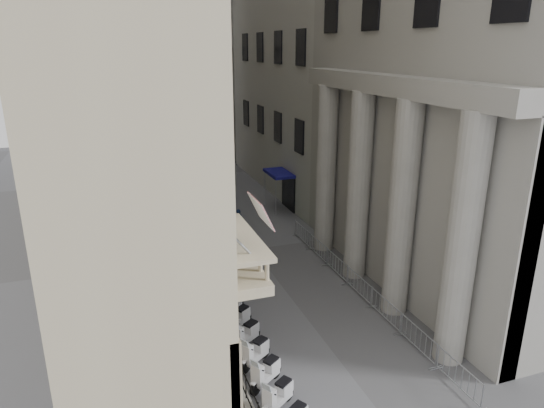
{
  "coord_description": "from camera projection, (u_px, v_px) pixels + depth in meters",
  "views": [
    {
      "loc": [
        -8.0,
        -7.58,
        12.06
      ],
      "look_at": [
        -0.42,
        14.38,
        4.5
      ],
      "focal_mm": 32.0,
      "sensor_mm": 36.0,
      "label": 1
    }
  ],
  "objects": [
    {
      "name": "scooter_11",
      "position": [
        203.0,
        260.0,
        28.78
      ],
      "size": [
        1.48,
        1.24,
        1.5
      ],
      "primitive_type": null,
      "rotation": [
        0.0,
        0.0,
        2.16
      ],
      "color": "silver",
      "rests_on": "ground"
    },
    {
      "name": "scooter_3",
      "position": [
        256.0,
        365.0,
        19.28
      ],
      "size": [
        1.48,
        1.24,
        1.5
      ],
      "primitive_type": null,
      "rotation": [
        0.0,
        0.0,
        2.16
      ],
      "color": "silver",
      "rests_on": "ground"
    },
    {
      "name": "pedestrian_c",
      "position": [
        196.0,
        200.0,
        36.71
      ],
      "size": [
        1.14,
        0.95,
        2.0
      ],
      "primitive_type": "imported",
      "rotation": [
        0.0,
        0.0,
        3.51
      ],
      "color": "black",
      "rests_on": "ground"
    },
    {
      "name": "barrier_4",
      "position": [
        336.0,
        274.0,
        26.92
      ],
      "size": [
        0.6,
        2.4,
        1.1
      ],
      "primitive_type": null,
      "color": "#A2A5A9",
      "rests_on": "ground"
    },
    {
      "name": "barrier_5",
      "position": [
        318.0,
        257.0,
        29.16
      ],
      "size": [
        0.6,
        2.4,
        1.1
      ],
      "primitive_type": null,
      "color": "#A2A5A9",
      "rests_on": "ground"
    },
    {
      "name": "scooter_10",
      "position": [
        208.0,
        269.0,
        27.6
      ],
      "size": [
        1.48,
        1.24,
        1.5
      ],
      "primitive_type": null,
      "rotation": [
        0.0,
        0.0,
        2.16
      ],
      "color": "silver",
      "rests_on": "ground"
    },
    {
      "name": "iron_fence",
      "position": [
        188.0,
        267.0,
        27.87
      ],
      "size": [
        0.3,
        28.0,
        1.4
      ],
      "primitive_type": null,
      "color": "black",
      "rests_on": "ground"
    },
    {
      "name": "scooter_9",
      "position": [
        213.0,
        279.0,
        26.41
      ],
      "size": [
        1.48,
        1.24,
        1.5
      ],
      "primitive_type": null,
      "rotation": [
        0.0,
        0.0,
        2.16
      ],
      "color": "silver",
      "rests_on": "ground"
    },
    {
      "name": "scooter_6",
      "position": [
        231.0,
        315.0,
        22.84
      ],
      "size": [
        1.48,
        1.24,
        1.5
      ],
      "primitive_type": null,
      "rotation": [
        0.0,
        0.0,
        2.16
      ],
      "color": "silver",
      "rests_on": "ground"
    },
    {
      "name": "security_tent",
      "position": [
        212.0,
        207.0,
        29.41
      ],
      "size": [
        4.11,
        4.11,
        3.34
      ],
      "color": "silver",
      "rests_on": "ground"
    },
    {
      "name": "scooter_2",
      "position": [
        266.0,
        386.0,
        18.09
      ],
      "size": [
        1.48,
        1.24,
        1.5
      ],
      "primitive_type": null,
      "rotation": [
        0.0,
        0.0,
        2.16
      ],
      "color": "silver",
      "rests_on": "ground"
    },
    {
      "name": "far_building",
      "position": [
        173.0,
        18.0,
        51.53
      ],
      "size": [
        22.0,
        10.0,
        30.0
      ],
      "primitive_type": "cube",
      "color": "#B8B5AD",
      "rests_on": "ground"
    },
    {
      "name": "barrier_2",
      "position": [
        385.0,
        320.0,
        22.42
      ],
      "size": [
        0.6,
        2.4,
        1.1
      ],
      "primitive_type": null,
      "color": "#A2A5A9",
      "rests_on": "ground"
    },
    {
      "name": "pedestrian_b",
      "position": [
        219.0,
        183.0,
        41.72
      ],
      "size": [
        1.1,
        1.06,
        1.78
      ],
      "primitive_type": "imported",
      "rotation": [
        0.0,
        0.0,
        2.51
      ],
      "color": "black",
      "rests_on": "ground"
    },
    {
      "name": "scooter_5",
      "position": [
        238.0,
        330.0,
        21.66
      ],
      "size": [
        1.48,
        1.24,
        1.5
      ],
      "primitive_type": null,
      "rotation": [
        0.0,
        0.0,
        2.16
      ],
      "color": "silver",
      "rests_on": "ground"
    },
    {
      "name": "scooter_7",
      "position": [
        224.0,
        302.0,
        24.03
      ],
      "size": [
        1.48,
        1.24,
        1.5
      ],
      "primitive_type": null,
      "rotation": [
        0.0,
        0.0,
        2.16
      ],
      "color": "silver",
      "rests_on": "ground"
    },
    {
      "name": "pedestrian_a",
      "position": [
        238.0,
        221.0,
        32.66
      ],
      "size": [
        0.7,
        0.54,
        1.7
      ],
      "primitive_type": "imported",
      "rotation": [
        0.0,
        0.0,
        2.91
      ],
      "color": "#0C1933",
      "rests_on": "ground"
    },
    {
      "name": "scooter_4",
      "position": [
        246.0,
        346.0,
        20.47
      ],
      "size": [
        1.48,
        1.24,
        1.5
      ],
      "primitive_type": null,
      "rotation": [
        0.0,
        0.0,
        2.16
      ],
      "color": "silver",
      "rests_on": "ground"
    },
    {
      "name": "barrier_1",
      "position": [
        417.0,
        351.0,
        20.18
      ],
      "size": [
        0.6,
        2.4,
        1.1
      ],
      "primitive_type": null,
      "color": "#A2A5A9",
      "rests_on": "ground"
    },
    {
      "name": "info_kiosk",
      "position": [
        173.0,
        218.0,
        33.2
      ],
      "size": [
        0.35,
        0.85,
        1.75
      ],
      "rotation": [
        0.0,
        0.0,
        0.1
      ],
      "color": "black",
      "rests_on": "ground"
    },
    {
      "name": "blue_awning",
      "position": [
        279.0,
        209.0,
        37.68
      ],
      "size": [
        1.6,
        3.0,
        3.0
      ],
      "primitive_type": null,
      "color": "navy",
      "rests_on": "ground"
    },
    {
      "name": "scooter_8",
      "position": [
        218.0,
        290.0,
        25.22
      ],
      "size": [
        1.48,
        1.24,
        1.5
      ],
      "primitive_type": null,
      "rotation": [
        0.0,
        0.0,
        2.16
      ],
      "color": "silver",
      "rests_on": "ground"
    },
    {
      "name": "barrier_3",
      "position": [
        358.0,
        295.0,
        24.67
      ],
      "size": [
        0.6,
        2.4,
        1.1
      ],
      "primitive_type": null,
      "color": "#A2A5A9",
      "rests_on": "ground"
    },
    {
      "name": "barrier_0",
      "position": [
        457.0,
        389.0,
        17.93
      ],
      "size": [
        0.6,
        2.4,
        1.1
      ],
      "primitive_type": null,
      "color": "#A2A5A9",
      "rests_on": "ground"
    },
    {
      "name": "barrier_6",
      "position": [
        302.0,
        242.0,
        31.41
      ],
      "size": [
        0.6,
        2.4,
        1.1
      ],
      "primitive_type": null,
      "color": "#A2A5A9",
      "rests_on": "ground"
    },
    {
      "name": "street_lamp",
      "position": [
        168.0,
        161.0,
        34.67
      ],
      "size": [
        2.33,
        0.75,
        7.28
      ],
      "rotation": [
        0.0,
        0.0,
        -0.25
      ],
      "color": "#92949A",
      "rests_on": "ground"
    }
  ]
}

